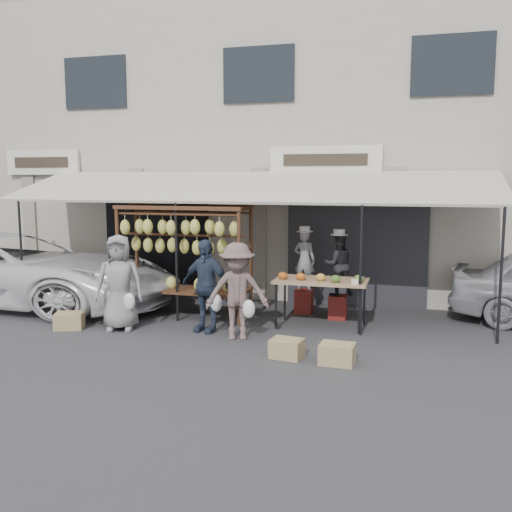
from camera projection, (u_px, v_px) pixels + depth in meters
The scene contains 16 objects.
ground_plane at pixel (205, 341), 9.75m from camera, with size 90.00×90.00×0.00m, color #2D2D30.
shophouse at pixel (288, 145), 15.46m from camera, with size 24.00×6.15×7.30m.
awning at pixel (243, 188), 11.58m from camera, with size 10.00×2.35×2.92m.
banana_rack at pixel (183, 239), 11.18m from camera, with size 2.60×0.90×2.24m.
produce_table at pixel (321, 282), 10.52m from camera, with size 1.70×0.90×1.04m.
vendor_left at pixel (304, 260), 11.62m from camera, with size 0.45×0.29×1.23m, color gray.
vendor_right at pixel (339, 264), 11.12m from camera, with size 0.60×0.46×1.23m, color black.
customer_left at pixel (119, 283), 10.36m from camera, with size 0.86×0.56×1.75m, color gray.
customer_mid at pixel (205, 286), 10.25m from camera, with size 0.99×0.41×1.68m, color #2B384D.
customer_right at pixel (237, 291), 9.77m from camera, with size 1.08×0.62×1.67m, color #6A5551.
stool_left at pixel (304, 301), 11.74m from camera, with size 0.35×0.35×0.49m, color maroon.
stool_right at pixel (338, 307), 11.23m from camera, with size 0.34×0.34×0.48m, color maroon.
crate_near_a at pixel (287, 348), 8.82m from camera, with size 0.48×0.37×0.29m, color tan.
crate_near_b at pixel (337, 354), 8.52m from camera, with size 0.51×0.39×0.31m, color tan.
crate_far at pixel (69, 321), 10.52m from camera, with size 0.50×0.38×0.30m, color tan.
van at pixel (0, 251), 12.61m from camera, with size 2.58×5.60×2.34m, color white.
Camera 1 is at (3.38, -8.89, 2.76)m, focal length 40.00 mm.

